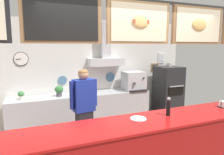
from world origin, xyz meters
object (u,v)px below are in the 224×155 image
(pizza_oven, at_px, (168,92))
(shop_worker, at_px, (84,110))
(potted_basil, at_px, (21,95))
(condiment_plate, at_px, (138,119))
(potted_oregano, at_px, (59,90))
(napkin_holder, at_px, (224,105))
(espresso_machine, at_px, (134,81))
(pepper_grinder, at_px, (168,106))

(pizza_oven, xyz_separation_m, shop_worker, (-2.72, -1.15, 0.15))
(pizza_oven, relative_size, potted_basil, 8.10)
(condiment_plate, bearing_deg, pizza_oven, 45.92)
(pizza_oven, distance_m, potted_oregano, 3.01)
(potted_basil, bearing_deg, pizza_oven, -1.79)
(napkin_holder, distance_m, condiment_plate, 1.52)
(potted_basil, bearing_deg, napkin_holder, -39.81)
(espresso_machine, height_order, potted_basil, espresso_machine)
(pepper_grinder, bearing_deg, pizza_oven, 52.63)
(potted_oregano, bearing_deg, napkin_holder, -48.72)
(potted_basil, relative_size, napkin_holder, 1.46)
(shop_worker, xyz_separation_m, condiment_plate, (0.43, -1.21, 0.19))
(shop_worker, distance_m, pepper_grinder, 1.56)
(potted_basil, xyz_separation_m, napkin_holder, (3.03, -2.53, 0.13))
(pizza_oven, distance_m, potted_basil, 3.81)
(potted_basil, relative_size, pepper_grinder, 0.74)
(espresso_machine, bearing_deg, pepper_grinder, -107.51)
(espresso_machine, distance_m, potted_basil, 2.77)
(espresso_machine, bearing_deg, potted_oregano, -179.75)
(pizza_oven, relative_size, shop_worker, 0.96)
(condiment_plate, bearing_deg, potted_oregano, 105.71)
(napkin_holder, height_order, pepper_grinder, pepper_grinder)
(potted_basil, height_order, potted_oregano, potted_oregano)
(shop_worker, distance_m, condiment_plate, 1.30)
(espresso_machine, distance_m, potted_oregano, 1.96)
(shop_worker, distance_m, napkin_holder, 2.34)
(pizza_oven, relative_size, napkin_holder, 11.87)
(shop_worker, relative_size, napkin_holder, 12.32)
(potted_oregano, xyz_separation_m, napkin_holder, (2.22, -2.53, 0.10))
(potted_basil, xyz_separation_m, potted_oregano, (0.81, 0.00, 0.03))
(pizza_oven, distance_m, shop_worker, 2.96)
(napkin_holder, xyz_separation_m, condiment_plate, (-1.52, 0.04, -0.04))
(pepper_grinder, bearing_deg, shop_worker, 125.86)
(potted_basil, distance_m, condiment_plate, 2.91)
(espresso_machine, bearing_deg, napkin_holder, -84.06)
(espresso_machine, xyz_separation_m, potted_basil, (-2.77, -0.01, -0.13))
(shop_worker, distance_m, potted_oregano, 1.31)
(pizza_oven, bearing_deg, napkin_holder, -107.68)
(potted_basil, bearing_deg, potted_oregano, 0.18)
(shop_worker, relative_size, espresso_machine, 2.98)
(pizza_oven, bearing_deg, potted_basil, 178.21)
(shop_worker, bearing_deg, pizza_oven, -166.26)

